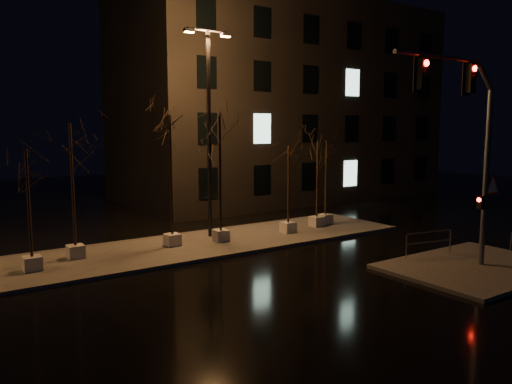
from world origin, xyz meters
TOP-DOWN VIEW (x-y plane):
  - ground at (0.00, 0.00)m, footprint 90.00×90.00m
  - median at (0.00, 6.00)m, footprint 22.00×5.00m
  - sidewalk_corner at (7.50, -3.50)m, footprint 7.00×5.00m
  - building at (14.00, 18.00)m, footprint 25.00×12.00m
  - tree_0 at (-7.18, 5.60)m, footprint 1.80×1.80m
  - tree_1 at (-5.32, 6.55)m, footprint 1.80×1.80m
  - tree_2 at (-1.04, 6.29)m, footprint 1.80×1.80m
  - tree_3 at (1.26, 5.83)m, footprint 1.80×1.80m
  - tree_4 at (5.16, 5.57)m, footprint 1.80×1.80m
  - tree_5 at (7.47, 5.98)m, footprint 1.80×1.80m
  - tree_6 at (8.36, 6.26)m, footprint 1.80×1.80m
  - traffic_signal_mast at (6.50, -3.56)m, footprint 6.47×0.26m
  - streetlight_main at (1.38, 7.08)m, footprint 2.51×0.33m
  - guard_rail_a at (7.18, -1.53)m, footprint 2.40×0.50m

SIDE VIEW (x-z plane):
  - ground at x=0.00m, z-range 0.00..0.00m
  - median at x=0.00m, z-range 0.00..0.15m
  - sidewalk_corner at x=7.50m, z-range 0.00..0.15m
  - guard_rail_a at x=7.18m, z-range 0.31..1.36m
  - tree_4 at x=5.16m, z-range 1.35..5.96m
  - tree_0 at x=-7.18m, z-range 1.38..6.12m
  - tree_6 at x=8.36m, z-range 1.40..6.22m
  - tree_5 at x=7.47m, z-range 1.41..6.30m
  - tree_1 at x=-5.32m, z-range 1.64..7.39m
  - tree_2 at x=-1.04m, z-range 1.73..7.86m
  - tree_3 at x=1.26m, z-range 1.74..7.91m
  - traffic_signal_mast at x=6.50m, z-range 1.39..9.29m
  - streetlight_main at x=1.38m, z-range 0.92..10.99m
  - building at x=14.00m, z-range 0.00..15.00m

